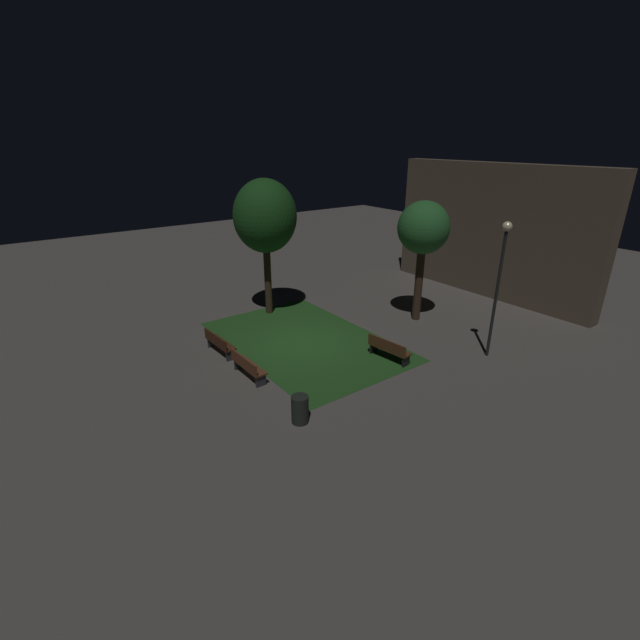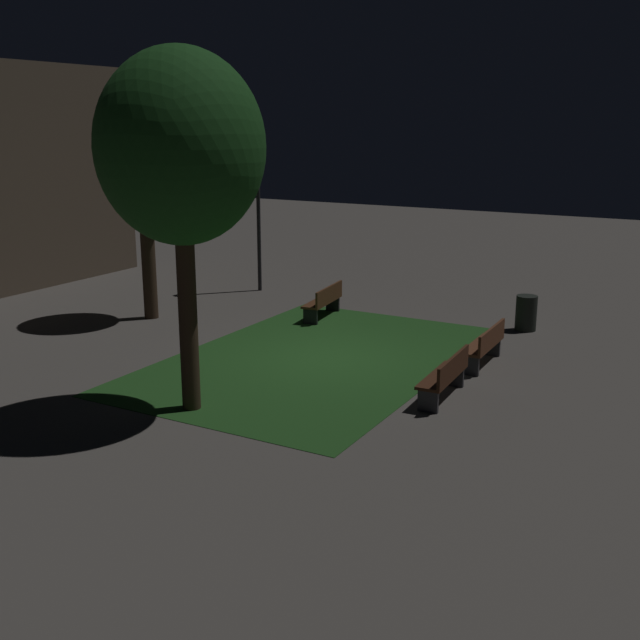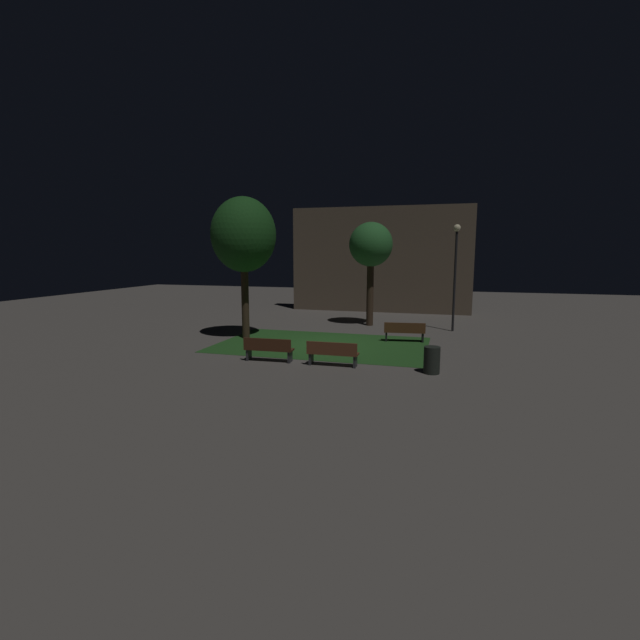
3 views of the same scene
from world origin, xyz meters
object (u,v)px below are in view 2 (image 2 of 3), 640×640
at_px(tree_left_canopy, 143,157).
at_px(trash_bin, 526,313).
at_px(bench_path_side, 485,344).
at_px(bench_by_lamp, 325,300).
at_px(bench_front_left, 446,375).
at_px(tree_lawn_side, 181,150).
at_px(lamp_post_plaza_west, 258,176).

relative_size(tree_left_canopy, trash_bin, 6.20).
bearing_deg(bench_path_side, bench_by_lamp, 68.61).
distance_m(bench_front_left, tree_lawn_side, 6.40).
bearing_deg(tree_lawn_side, bench_by_lamp, 9.12).
height_order(bench_by_lamp, tree_lawn_side, tree_lawn_side).
xyz_separation_m(bench_by_lamp, tree_left_canopy, (-2.28, 4.10, 3.80)).
bearing_deg(bench_path_side, tree_left_canopy, 91.81).
xyz_separation_m(bench_path_side, bench_by_lamp, (1.99, 5.09, 0.00)).
height_order(bench_by_lamp, tree_left_canopy, tree_left_canopy).
bearing_deg(tree_lawn_side, bench_front_left, -54.83).
bearing_deg(tree_lawn_side, lamp_post_plaza_west, 26.54).
distance_m(bench_by_lamp, tree_left_canopy, 6.04).
relative_size(bench_front_left, tree_left_canopy, 0.33).
relative_size(bench_by_lamp, tree_left_canopy, 0.33).
relative_size(bench_by_lamp, trash_bin, 2.06).
relative_size(bench_path_side, lamp_post_plaza_west, 0.34).
distance_m(bench_path_side, bench_by_lamp, 5.47).
bearing_deg(trash_bin, bench_front_left, -179.96).
xyz_separation_m(tree_left_canopy, trash_bin, (3.67, -9.18, -3.83)).
height_order(tree_left_canopy, lamp_post_plaza_west, tree_left_canopy).
bearing_deg(bench_by_lamp, bench_path_side, -111.39).
distance_m(tree_left_canopy, lamp_post_plaza_west, 4.47).
distance_m(bench_by_lamp, tree_lawn_side, 8.41).
bearing_deg(tree_lawn_side, bench_path_side, -37.19).
bearing_deg(lamp_post_plaza_west, trash_bin, -94.64).
bearing_deg(bench_by_lamp, trash_bin, -74.76).
height_order(tree_lawn_side, lamp_post_plaza_west, tree_lawn_side).
xyz_separation_m(bench_front_left, tree_lawn_side, (-2.77, 3.94, 4.22)).
xyz_separation_m(bench_front_left, trash_bin, (5.79, 0.00, -0.03)).
xyz_separation_m(bench_front_left, tree_left_canopy, (2.12, 9.18, 3.80)).
bearing_deg(bench_by_lamp, tree_lawn_side, -170.88).
relative_size(bench_path_side, trash_bin, 2.02).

